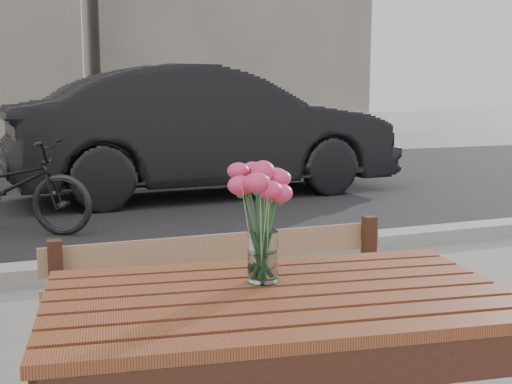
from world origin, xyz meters
TOP-DOWN VIEW (x-y plane):
  - street at (0.00, 5.06)m, footprint 30.00×8.12m
  - main_table at (-0.03, 0.10)m, footprint 1.27×0.86m
  - main_bench at (0.04, 0.67)m, footprint 1.27×0.40m
  - main_vase at (-0.04, 0.20)m, footprint 0.18×0.18m
  - parked_car at (1.68, 6.25)m, footprint 4.81×1.90m
  - bicycle at (-0.67, 4.68)m, footprint 1.68×1.24m

SIDE VIEW (x-z plane):
  - street at x=0.00m, z-range -0.03..0.09m
  - bicycle at x=-0.67m, z-range 0.00..0.84m
  - main_bench at x=0.04m, z-range 0.08..0.87m
  - main_table at x=-0.03m, z-range 0.24..0.97m
  - parked_car at x=1.68m, z-range 0.00..1.56m
  - main_vase at x=-0.04m, z-range 0.77..1.10m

